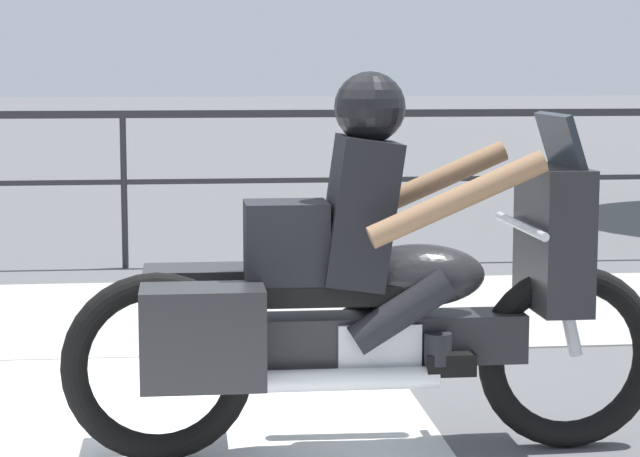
% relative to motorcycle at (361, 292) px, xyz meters
% --- Properties ---
extents(sidewalk_band, '(44.00, 2.40, 0.01)m').
position_rel_motorcycle_xyz_m(sidewalk_band, '(-1.19, 3.03, -0.68)').
color(sidewalk_band, '#A8A59E').
rests_on(sidewalk_band, ground).
extents(fence_railing, '(36.00, 0.05, 1.25)m').
position_rel_motorcycle_xyz_m(fence_railing, '(-1.19, 4.96, 0.30)').
color(fence_railing, '#232326').
rests_on(fence_railing, ground).
extents(motorcycle, '(2.50, 0.76, 1.58)m').
position_rel_motorcycle_xyz_m(motorcycle, '(0.00, 0.00, 0.00)').
color(motorcycle, black).
rests_on(motorcycle, ground).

